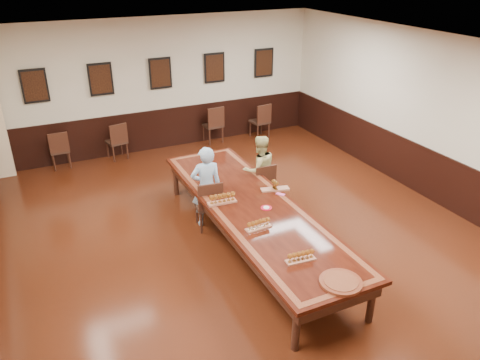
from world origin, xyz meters
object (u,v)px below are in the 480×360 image
spare_chair_a (59,149)px  spare_chair_c (213,124)px  person_man (206,187)px  spare_chair_d (260,120)px  conference_table (253,213)px  spare_chair_b (116,140)px  person_woman (259,170)px  chair_man (208,203)px  chair_woman (261,184)px  carved_platter (341,282)px

spare_chair_a → spare_chair_c: size_ratio=0.91×
person_man → spare_chair_a: bearing=-53.5°
spare_chair_a → spare_chair_d: (5.06, -0.20, 0.02)m
spare_chair_d → conference_table: size_ratio=0.19×
spare_chair_b → spare_chair_d: (3.77, -0.17, 0.02)m
person_woman → person_man: bearing=16.4°
spare_chair_d → conference_table: bearing=54.4°
chair_man → conference_table: chair_man is taller
chair_woman → spare_chair_a: size_ratio=1.00×
spare_chair_a → person_woman: bearing=133.0°
spare_chair_a → conference_table: 5.42m
spare_chair_a → conference_table: spare_chair_a is taller
spare_chair_a → spare_chair_b: bearing=178.0°
spare_chair_b → person_woman: bearing=108.8°
spare_chair_a → spare_chair_b: size_ratio=0.98×
chair_man → spare_chair_b: bearing=-70.8°
chair_man → spare_chair_a: bearing=-54.3°
spare_chair_b → person_man: 3.89m
chair_woman → spare_chair_d: spare_chair_d is taller
chair_man → conference_table: size_ratio=0.19×
spare_chair_a → carved_platter: size_ratio=1.65×
spare_chair_a → person_woman: 4.83m
spare_chair_c → person_woman: bearing=78.4°
spare_chair_b → spare_chair_c: bearing=169.2°
spare_chair_c → spare_chair_d: spare_chair_c is taller
spare_chair_b → person_woman: (2.05, -3.46, 0.25)m
conference_table → person_woman: bearing=58.5°
spare_chair_b → spare_chair_c: spare_chair_c is taller
person_man → carved_platter: (0.52, -3.22, 0.02)m
spare_chair_b → carved_platter: (1.33, -7.01, 0.32)m
chair_woman → carved_platter: (-0.71, -3.46, 0.32)m
carved_platter → conference_table: bearing=92.1°
person_man → chair_woman: bearing=-161.4°
spare_chair_c → spare_chair_d: size_ratio=1.04×
conference_table → carved_platter: (0.08, -2.26, 0.16)m
chair_woman → carved_platter: chair_woman is taller
chair_man → spare_chair_d: bearing=-121.0°
person_man → carved_platter: size_ratio=2.78×
chair_man → spare_chair_a: chair_man is taller
spare_chair_b → person_woman: size_ratio=0.65×
spare_chair_c → chair_man: bearing=62.5°
spare_chair_d → spare_chair_c: bearing=-16.4°
person_man → spare_chair_b: bearing=-70.3°
person_woman → carved_platter: size_ratio=2.58×
chair_man → conference_table: bearing=125.1°
person_woman → conference_table: bearing=59.8°
chair_woman → spare_chair_d: 3.80m
spare_chair_a → person_woman: person_woman is taller
person_woman → carved_platter: (-0.71, -3.56, 0.07)m
chair_man → spare_chair_a: 4.44m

